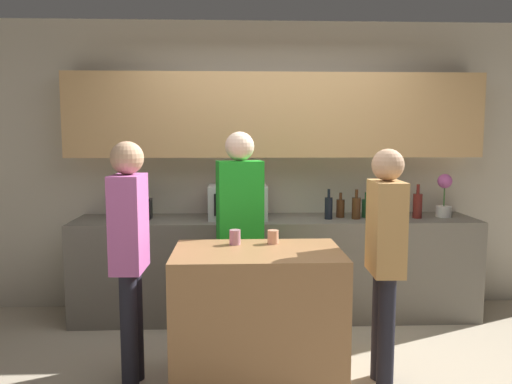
% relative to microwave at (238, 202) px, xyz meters
% --- Properties ---
extents(back_wall, '(6.40, 0.40, 2.70)m').
position_rel_microwave_xyz_m(back_wall, '(0.34, 0.25, 0.48)').
color(back_wall, beige).
rests_on(back_wall, ground_plane).
extents(back_counter, '(3.60, 0.62, 0.90)m').
position_rel_microwave_xyz_m(back_counter, '(0.34, -0.02, -0.60)').
color(back_counter, '#6B665B').
rests_on(back_counter, ground_plane).
extents(kitchen_island, '(1.09, 0.68, 0.91)m').
position_rel_microwave_xyz_m(kitchen_island, '(0.12, -1.29, -0.60)').
color(kitchen_island, '#996B42').
rests_on(kitchen_island, ground_plane).
extents(microwave, '(0.52, 0.39, 0.30)m').
position_rel_microwave_xyz_m(microwave, '(0.00, 0.00, 0.00)').
color(microwave, '#B7BABC').
rests_on(microwave, back_counter).
extents(toaster, '(0.26, 0.16, 0.18)m').
position_rel_microwave_xyz_m(toaster, '(-0.91, 0.00, -0.06)').
color(toaster, black).
rests_on(toaster, back_counter).
extents(potted_plant, '(0.14, 0.14, 0.39)m').
position_rel_microwave_xyz_m(potted_plant, '(1.89, 0.00, 0.05)').
color(potted_plant, silver).
rests_on(potted_plant, back_counter).
extents(bottle_0, '(0.07, 0.07, 0.27)m').
position_rel_microwave_xyz_m(bottle_0, '(0.81, -0.08, -0.05)').
color(bottle_0, black).
rests_on(bottle_0, back_counter).
extents(bottle_1, '(0.08, 0.08, 0.23)m').
position_rel_microwave_xyz_m(bottle_1, '(0.94, 0.01, -0.06)').
color(bottle_1, '#472814').
rests_on(bottle_1, back_counter).
extents(bottle_2, '(0.08, 0.08, 0.27)m').
position_rel_microwave_xyz_m(bottle_2, '(1.06, -0.08, -0.05)').
color(bottle_2, '#472814').
rests_on(bottle_2, back_counter).
extents(bottle_3, '(0.08, 0.08, 0.23)m').
position_rel_microwave_xyz_m(bottle_3, '(1.17, 0.00, -0.06)').
color(bottle_3, '#194723').
rests_on(bottle_3, back_counter).
extents(bottle_4, '(0.08, 0.08, 0.33)m').
position_rel_microwave_xyz_m(bottle_4, '(1.28, 0.05, -0.02)').
color(bottle_4, silver).
rests_on(bottle_4, back_counter).
extents(bottle_5, '(0.06, 0.06, 0.23)m').
position_rel_microwave_xyz_m(bottle_5, '(1.40, 0.00, -0.06)').
color(bottle_5, '#194723').
rests_on(bottle_5, back_counter).
extents(bottle_6, '(0.06, 0.06, 0.22)m').
position_rel_microwave_xyz_m(bottle_6, '(1.51, 0.01, -0.06)').
color(bottle_6, black).
rests_on(bottle_6, back_counter).
extents(bottle_7, '(0.08, 0.08, 0.31)m').
position_rel_microwave_xyz_m(bottle_7, '(1.62, -0.06, -0.03)').
color(bottle_7, maroon).
rests_on(bottle_7, back_counter).
extents(cup_0, '(0.08, 0.08, 0.09)m').
position_rel_microwave_xyz_m(cup_0, '(0.23, -1.10, -0.10)').
color(cup_0, '#E7A17D').
rests_on(cup_0, kitchen_island).
extents(cup_1, '(0.08, 0.08, 0.10)m').
position_rel_microwave_xyz_m(cup_1, '(-0.03, -1.11, -0.09)').
color(cup_1, '#C18395').
rests_on(cup_1, kitchen_island).
extents(person_left, '(0.21, 0.35, 1.57)m').
position_rel_microwave_xyz_m(person_left, '(0.95, -1.33, -0.13)').
color(person_left, black).
rests_on(person_left, ground_plane).
extents(person_center, '(0.21, 0.35, 1.61)m').
position_rel_microwave_xyz_m(person_center, '(-0.70, -1.27, -0.10)').
color(person_center, black).
rests_on(person_center, ground_plane).
extents(person_right, '(0.37, 0.25, 1.68)m').
position_rel_microwave_xyz_m(person_right, '(0.01, -0.69, -0.05)').
color(person_right, black).
rests_on(person_right, ground_plane).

